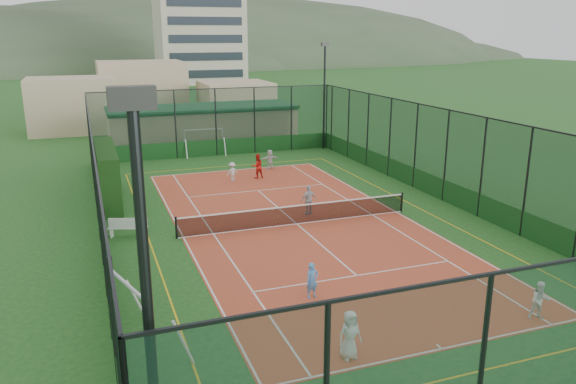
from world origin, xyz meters
name	(u,v)px	position (x,y,z in m)	size (l,w,h in m)	color
ground	(297,224)	(0.00, 0.00, 0.00)	(300.00, 300.00, 0.00)	#1B4F1F
court_slab	(297,224)	(0.00, 0.00, 0.01)	(11.17, 23.97, 0.01)	#A14023
tennis_net	(297,214)	(0.00, 0.00, 0.53)	(11.67, 0.12, 1.06)	black
perimeter_fence	(297,174)	(0.00, 0.00, 2.50)	(18.12, 34.12, 5.00)	#103120
floodlight_sw	(152,373)	(-8.60, -16.60, 4.12)	(0.60, 0.26, 8.25)	black
floodlight_ne	(324,97)	(8.60, 16.60, 4.12)	(0.60, 0.26, 8.25)	black
clubhouse	(203,125)	(0.00, 22.00, 1.57)	(15.20, 7.20, 3.15)	tan
distant_hills	(113,65)	(0.00, 150.00, 0.00)	(200.00, 60.00, 24.00)	#384C33
hedge_left	(107,174)	(-8.30, 7.30, 1.49)	(1.02, 6.81, 2.98)	black
white_bench	(128,227)	(-7.80, 0.96, 0.49)	(1.74, 0.48, 0.98)	white
futsal_goal_near	(130,319)	(-8.51, -8.94, 1.07)	(0.96, 3.30, 2.13)	white
futsal_goal_far	(204,142)	(-0.88, 17.49, 0.97)	(3.00, 0.87, 1.93)	white
child_near_left	(350,335)	(-2.74, -11.37, 0.73)	(0.70, 0.46, 1.44)	white
child_near_mid	(312,280)	(-2.29, -7.50, 0.65)	(0.47, 0.31, 1.28)	#5099E4
child_near_right	(540,301)	(3.99, -11.41, 0.65)	(0.62, 0.48, 1.28)	white
child_far_left	(232,172)	(-0.88, 9.00, 0.61)	(0.78, 0.45, 1.21)	silver
child_far_right	(309,200)	(1.10, 1.20, 0.77)	(0.89, 0.37, 1.53)	silver
child_far_back	(270,159)	(2.38, 11.41, 0.67)	(1.22, 0.39, 1.32)	silver
coach	(257,166)	(0.84, 9.25, 0.79)	(0.76, 0.59, 1.56)	red
tennis_balls	(290,217)	(0.07, 1.09, 0.04)	(6.29, 0.93, 0.07)	#CCE033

